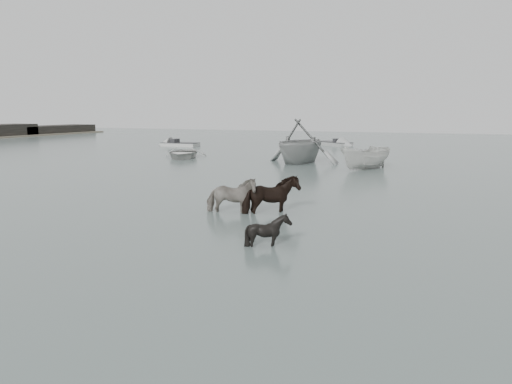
{
  "coord_description": "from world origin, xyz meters",
  "views": [
    {
      "loc": [
        7.77,
        -13.96,
        3.62
      ],
      "look_at": [
        1.72,
        0.76,
        1.0
      ],
      "focal_mm": 35.0,
      "sensor_mm": 36.0,
      "label": 1
    }
  ],
  "objects_px": {
    "pony_pinto": "(231,191)",
    "rowboat_lead": "(183,152)",
    "pony_black": "(268,226)",
    "pony_dark": "(272,190)"
  },
  "relations": [
    {
      "from": "pony_pinto",
      "to": "rowboat_lead",
      "type": "relative_size",
      "value": 0.4
    },
    {
      "from": "pony_black",
      "to": "pony_dark",
      "type": "bearing_deg",
      "value": 33.24
    },
    {
      "from": "rowboat_lead",
      "to": "pony_dark",
      "type": "bearing_deg",
      "value": -72.48
    },
    {
      "from": "pony_black",
      "to": "rowboat_lead",
      "type": "xyz_separation_m",
      "value": [
        -15.04,
        21.0,
        -0.08
      ]
    },
    {
      "from": "pony_dark",
      "to": "pony_black",
      "type": "relative_size",
      "value": 1.52
    },
    {
      "from": "pony_pinto",
      "to": "pony_black",
      "type": "xyz_separation_m",
      "value": [
        2.79,
        -3.6,
        -0.22
      ]
    },
    {
      "from": "pony_black",
      "to": "rowboat_lead",
      "type": "relative_size",
      "value": 0.24
    },
    {
      "from": "pony_pinto",
      "to": "pony_dark",
      "type": "bearing_deg",
      "value": -90.13
    },
    {
      "from": "pony_pinto",
      "to": "pony_black",
      "type": "distance_m",
      "value": 4.56
    },
    {
      "from": "pony_dark",
      "to": "rowboat_lead",
      "type": "distance_m",
      "value": 21.77
    }
  ]
}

